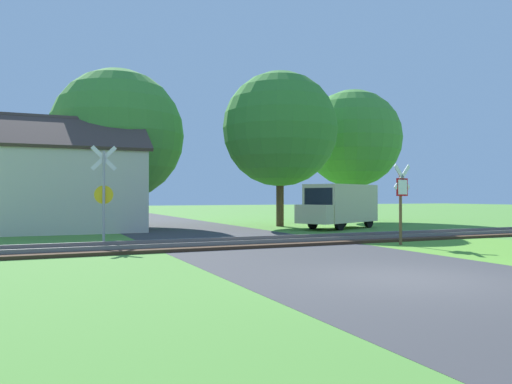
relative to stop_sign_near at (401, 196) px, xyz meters
The scene contains 10 objects.
ground_plane 7.31m from the stop_sign_near, 128.65° to the right, with size 160.00×160.00×0.00m, color #4C8433.
road_asphalt 5.93m from the stop_sign_near, 141.29° to the right, with size 6.83×80.00×0.01m, color #38383A.
rail_track 5.21m from the stop_sign_near, 153.78° to the left, with size 60.00×2.60×0.22m.
stop_sign_near is the anchor object (origin of this frame).
crossing_sign_far 10.17m from the stop_sign_near, 153.90° to the left, with size 0.87×0.17×3.40m.
house 15.52m from the stop_sign_near, 131.20° to the left, with size 7.73×5.58×5.44m.
tree_center 16.27m from the stop_sign_near, 116.98° to the left, with size 7.08×7.08×8.49m.
tree_right 11.68m from the stop_sign_near, 84.91° to the left, with size 6.29×6.29×8.48m.
tree_far 16.57m from the stop_sign_near, 60.69° to the left, with size 6.40×6.40×8.66m.
mail_truck 8.63m from the stop_sign_near, 70.30° to the left, with size 5.23×3.74×2.24m.
Camera 1 is at (-6.87, -7.80, 1.64)m, focal length 35.00 mm.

